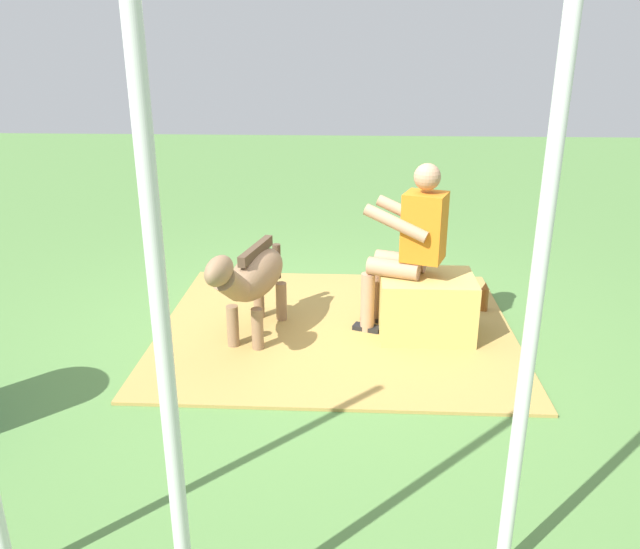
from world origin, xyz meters
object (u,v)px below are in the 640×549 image
(hay_bale, at_px, (426,307))
(pony_standing, at_px, (253,277))
(person_seated, at_px, (408,242))
(soda_bottle, at_px, (484,298))
(tent_pole_left, at_px, (534,316))
(tent_pole_mid, at_px, (165,360))

(hay_bale, xyz_separation_m, pony_standing, (1.35, 0.13, 0.27))
(person_seated, relative_size, soda_bottle, 4.90)
(hay_bale, xyz_separation_m, soda_bottle, (-0.56, -0.50, -0.12))
(hay_bale, distance_m, tent_pole_left, 2.59)
(hay_bale, distance_m, tent_pole_mid, 3.21)
(soda_bottle, height_order, tent_pole_mid, tent_pole_mid)
(person_seated, bearing_deg, tent_pole_mid, 70.03)
(pony_standing, xyz_separation_m, soda_bottle, (-1.91, -0.62, -0.39))
(pony_standing, bearing_deg, tent_pole_left, 122.46)
(pony_standing, height_order, tent_pole_left, tent_pole_left)
(hay_bale, relative_size, soda_bottle, 2.57)
(soda_bottle, xyz_separation_m, tent_pole_mid, (1.76, 3.31, 1.10))
(soda_bottle, height_order, tent_pole_left, tent_pole_left)
(soda_bottle, bearing_deg, tent_pole_left, 80.75)
(pony_standing, relative_size, tent_pole_mid, 0.54)
(hay_bale, height_order, tent_pole_mid, tent_pole_mid)
(hay_bale, bearing_deg, soda_bottle, -138.58)
(soda_bottle, relative_size, tent_pole_left, 0.11)
(person_seated, bearing_deg, tent_pole_left, 95.91)
(pony_standing, relative_size, soda_bottle, 4.70)
(person_seated, relative_size, tent_pole_mid, 0.56)
(hay_bale, distance_m, soda_bottle, 0.76)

